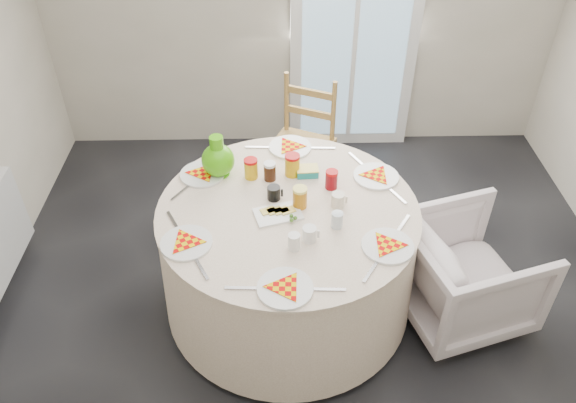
{
  "coord_description": "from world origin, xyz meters",
  "views": [
    {
      "loc": [
        -0.21,
        -2.22,
        2.72
      ],
      "look_at": [
        -0.16,
        0.13,
        0.8
      ],
      "focal_mm": 35.0,
      "sensor_mm": 36.0,
      "label": 1
    }
  ],
  "objects_px": {
    "armchair": "(468,265)",
    "table": "(288,257)",
    "wooden_chair": "(300,146)",
    "green_pitcher": "(218,157)"
  },
  "relations": [
    {
      "from": "armchair",
      "to": "table",
      "type": "bearing_deg",
      "value": 67.31
    },
    {
      "from": "wooden_chair",
      "to": "green_pitcher",
      "type": "bearing_deg",
      "value": -101.71
    },
    {
      "from": "wooden_chair",
      "to": "armchair",
      "type": "height_order",
      "value": "wooden_chair"
    },
    {
      "from": "green_pitcher",
      "to": "table",
      "type": "bearing_deg",
      "value": -29.11
    },
    {
      "from": "table",
      "to": "armchair",
      "type": "distance_m",
      "value": 1.04
    },
    {
      "from": "wooden_chair",
      "to": "armchair",
      "type": "distance_m",
      "value": 1.47
    },
    {
      "from": "table",
      "to": "wooden_chair",
      "type": "height_order",
      "value": "wooden_chair"
    },
    {
      "from": "armchair",
      "to": "green_pitcher",
      "type": "xyz_separation_m",
      "value": [
        -1.44,
        0.43,
        0.48
      ]
    },
    {
      "from": "wooden_chair",
      "to": "armchair",
      "type": "xyz_separation_m",
      "value": [
        0.92,
        -1.14,
        -0.08
      ]
    },
    {
      "from": "wooden_chair",
      "to": "armchair",
      "type": "bearing_deg",
      "value": -26.89
    }
  ]
}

